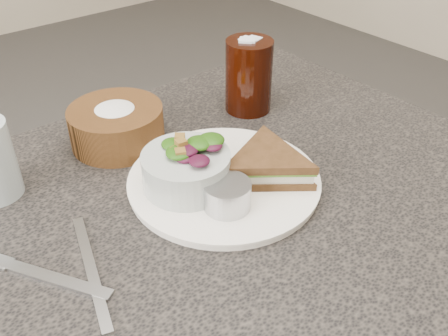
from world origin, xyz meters
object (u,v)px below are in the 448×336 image
at_px(salad_bowl, 186,164).
at_px(dressing_ramekin, 227,195).
at_px(dinner_plate, 224,181).
at_px(bread_basket, 116,120).
at_px(sandwich, 267,165).
at_px(cola_glass, 249,73).

distance_m(salad_bowl, dressing_ramekin, 0.08).
height_order(dinner_plate, bread_basket, bread_basket).
bearing_deg(sandwich, dinner_plate, -177.11).
xyz_separation_m(bread_basket, cola_glass, (0.25, -0.05, 0.03)).
relative_size(dinner_plate, sandwich, 1.80).
height_order(dinner_plate, cola_glass, cola_glass).
relative_size(salad_bowl, dressing_ramekin, 1.93).
xyz_separation_m(sandwich, cola_glass, (0.13, 0.19, 0.04)).
xyz_separation_m(salad_bowl, bread_basket, (-0.01, 0.18, -0.00)).
xyz_separation_m(salad_bowl, cola_glass, (0.24, 0.14, 0.02)).
height_order(dinner_plate, salad_bowl, salad_bowl).
bearing_deg(bread_basket, dressing_ramekin, -84.65).
height_order(dinner_plate, dressing_ramekin, dressing_ramekin).
relative_size(dinner_plate, cola_glass, 1.95).
xyz_separation_m(salad_bowl, dressing_ramekin, (0.01, -0.07, -0.02)).
height_order(dressing_ramekin, bread_basket, bread_basket).
relative_size(salad_bowl, cola_glass, 0.88).
distance_m(bread_basket, cola_glass, 0.25).
height_order(dinner_plate, sandwich, sandwich).
bearing_deg(bread_basket, sandwich, -64.40).
relative_size(salad_bowl, bread_basket, 0.82).
xyz_separation_m(sandwich, bread_basket, (-0.11, 0.24, 0.01)).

